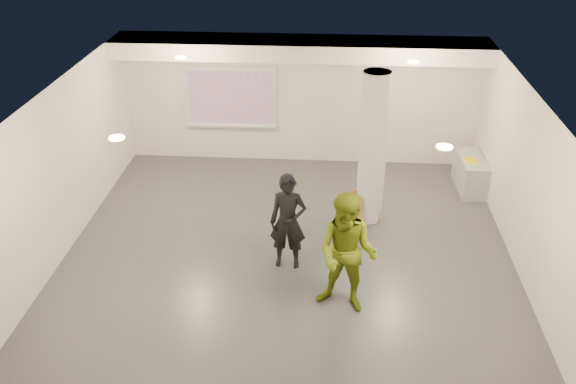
# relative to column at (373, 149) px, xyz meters

# --- Properties ---
(floor) EXTENTS (8.00, 9.00, 0.01)m
(floor) POSITION_rel_column_xyz_m (-1.50, -1.80, -1.50)
(floor) COLOR #3A3D42
(floor) RESTS_ON ground
(ceiling) EXTENTS (8.00, 9.00, 0.01)m
(ceiling) POSITION_rel_column_xyz_m (-1.50, -1.80, 1.50)
(ceiling) COLOR white
(ceiling) RESTS_ON floor
(wall_back) EXTENTS (8.00, 0.01, 3.00)m
(wall_back) POSITION_rel_column_xyz_m (-1.50, 2.70, 0.00)
(wall_back) COLOR silver
(wall_back) RESTS_ON floor
(wall_left) EXTENTS (0.01, 9.00, 3.00)m
(wall_left) POSITION_rel_column_xyz_m (-5.50, -1.80, 0.00)
(wall_left) COLOR silver
(wall_left) RESTS_ON floor
(wall_right) EXTENTS (0.01, 9.00, 3.00)m
(wall_right) POSITION_rel_column_xyz_m (2.50, -1.80, 0.00)
(wall_right) COLOR silver
(wall_right) RESTS_ON floor
(soffit_band) EXTENTS (8.00, 1.10, 0.36)m
(soffit_band) POSITION_rel_column_xyz_m (-1.50, 2.15, 1.32)
(soffit_band) COLOR silver
(soffit_band) RESTS_ON ceiling
(downlight_nw) EXTENTS (0.22, 0.22, 0.02)m
(downlight_nw) POSITION_rel_column_xyz_m (-3.70, 0.70, 1.48)
(downlight_nw) COLOR #FFE87F
(downlight_nw) RESTS_ON ceiling
(downlight_ne) EXTENTS (0.22, 0.22, 0.02)m
(downlight_ne) POSITION_rel_column_xyz_m (0.70, 0.70, 1.48)
(downlight_ne) COLOR #FFE87F
(downlight_ne) RESTS_ON ceiling
(downlight_sw) EXTENTS (0.22, 0.22, 0.02)m
(downlight_sw) POSITION_rel_column_xyz_m (-3.70, -3.30, 1.48)
(downlight_sw) COLOR #FFE87F
(downlight_sw) RESTS_ON ceiling
(downlight_se) EXTENTS (0.22, 0.22, 0.02)m
(downlight_se) POSITION_rel_column_xyz_m (0.70, -3.30, 1.48)
(downlight_se) COLOR #FFE87F
(downlight_se) RESTS_ON ceiling
(column) EXTENTS (0.52, 0.52, 3.00)m
(column) POSITION_rel_column_xyz_m (0.00, 0.00, 0.00)
(column) COLOR silver
(column) RESTS_ON floor
(projection_screen) EXTENTS (2.10, 0.13, 1.42)m
(projection_screen) POSITION_rel_column_xyz_m (-3.10, 2.65, 0.03)
(projection_screen) COLOR white
(projection_screen) RESTS_ON wall_back
(credenza) EXTENTS (0.57, 1.25, 0.72)m
(credenza) POSITION_rel_column_xyz_m (2.22, 1.44, -1.14)
(credenza) COLOR #9C9FA1
(credenza) RESTS_ON floor
(papers_stack) EXTENTS (0.36, 0.41, 0.02)m
(papers_stack) POSITION_rel_column_xyz_m (2.16, 1.20, -0.77)
(papers_stack) COLOR silver
(papers_stack) RESTS_ON credenza
(postit_pad) EXTENTS (0.26, 0.34, 0.03)m
(postit_pad) POSITION_rel_column_xyz_m (2.17, 1.27, -0.77)
(postit_pad) COLOR yellow
(postit_pad) RESTS_ON credenza
(cardboard_back) EXTENTS (0.60, 0.17, 0.65)m
(cardboard_back) POSITION_rel_column_xyz_m (-0.07, -0.11, -1.17)
(cardboard_back) COLOR olive
(cardboard_back) RESTS_ON floor
(cardboard_front) EXTENTS (0.56, 0.28, 0.59)m
(cardboard_front) POSITION_rel_column_xyz_m (-0.37, -0.20, -1.20)
(cardboard_front) COLOR olive
(cardboard_front) RESTS_ON floor
(woman) EXTENTS (0.65, 0.45, 1.73)m
(woman) POSITION_rel_column_xyz_m (-1.47, -1.76, -0.64)
(woman) COLOR black
(woman) RESTS_ON floor
(man) EXTENTS (1.15, 1.02, 1.99)m
(man) POSITION_rel_column_xyz_m (-0.49, -2.89, -0.51)
(man) COLOR olive
(man) RESTS_ON floor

